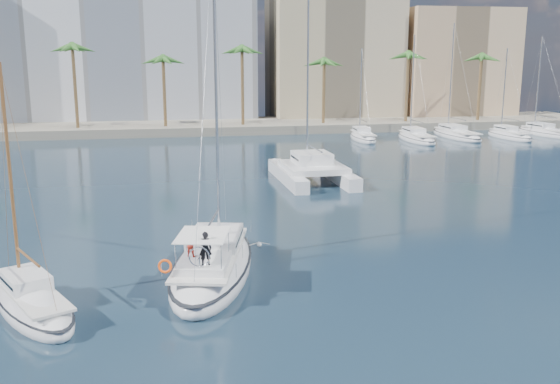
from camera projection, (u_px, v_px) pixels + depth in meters
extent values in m
plane|color=black|center=(273.00, 271.00, 32.02)|extent=(160.00, 160.00, 0.00)
cube|color=gray|center=(201.00, 126.00, 90.45)|extent=(120.00, 14.00, 1.20)
cube|color=silver|center=(117.00, 34.00, 96.94)|extent=(42.00, 16.00, 28.00)
cube|color=tan|center=(333.00, 60.00, 100.97)|extent=(20.00, 14.00, 20.00)
cube|color=tan|center=(453.00, 66.00, 102.82)|extent=(18.00, 12.00, 18.00)
cylinder|color=brown|center=(202.00, 96.00, 85.61)|extent=(0.44, 0.44, 10.50)
sphere|color=#316625|center=(201.00, 57.00, 84.47)|extent=(3.60, 3.60, 3.60)
cylinder|color=brown|center=(434.00, 93.00, 91.65)|extent=(0.44, 0.44, 10.50)
sphere|color=#316625|center=(436.00, 57.00, 90.51)|extent=(3.60, 3.60, 3.60)
ellipsoid|color=white|center=(213.00, 269.00, 31.21)|extent=(6.27, 12.20, 2.42)
ellipsoid|color=black|center=(212.00, 262.00, 31.14)|extent=(6.33, 12.32, 0.18)
cube|color=silver|center=(212.00, 253.00, 30.80)|extent=(4.56, 9.12, 0.12)
cube|color=silver|center=(215.00, 238.00, 32.03)|extent=(3.30, 4.28, 0.60)
cube|color=black|center=(215.00, 238.00, 32.03)|extent=(3.22, 3.85, 0.14)
cylinder|color=#B7BABF|center=(216.00, 92.00, 31.75)|extent=(0.15, 0.15, 15.29)
cylinder|color=#B7BABF|center=(212.00, 221.00, 30.79)|extent=(1.18, 4.61, 0.11)
cube|color=silver|center=(204.00, 263.00, 28.56)|extent=(2.82, 3.34, 0.36)
cube|color=white|center=(203.00, 235.00, 28.15)|extent=(2.82, 3.34, 0.04)
torus|color=silver|center=(199.00, 257.00, 27.32)|extent=(0.94, 0.27, 0.96)
torus|color=#FF4D0D|center=(165.00, 266.00, 27.01)|extent=(0.66, 0.33, 0.64)
imported|color=black|center=(205.00, 248.00, 27.56)|extent=(0.58, 0.40, 1.55)
imported|color=red|center=(190.00, 244.00, 28.81)|extent=(0.73, 0.67, 1.21)
ellipsoid|color=white|center=(33.00, 307.00, 26.71)|extent=(5.70, 7.97, 1.81)
ellipsoid|color=black|center=(32.00, 302.00, 26.65)|extent=(5.76, 8.05, 0.18)
cube|color=silver|center=(32.00, 293.00, 26.45)|extent=(4.19, 5.93, 0.12)
cube|color=silver|center=(25.00, 279.00, 27.05)|extent=(2.61, 2.99, 0.60)
cube|color=black|center=(25.00, 279.00, 27.05)|extent=(2.49, 2.74, 0.14)
cylinder|color=brown|center=(10.00, 175.00, 26.77)|extent=(0.15, 0.15, 9.54)
cylinder|color=brown|center=(28.00, 257.00, 26.28)|extent=(1.53, 2.82, 0.11)
cube|color=white|center=(287.00, 175.00, 54.29)|extent=(1.49, 11.22, 1.10)
cube|color=white|center=(336.00, 173.00, 55.18)|extent=(1.49, 11.22, 1.10)
cube|color=silver|center=(313.00, 167.00, 54.04)|extent=(5.15, 6.28, 0.50)
cube|color=silver|center=(312.00, 158.00, 54.42)|extent=(3.16, 3.44, 1.00)
cube|color=black|center=(312.00, 157.00, 54.41)|extent=(3.17, 2.99, 0.18)
cylinder|color=#B7BABF|center=(308.00, 76.00, 54.52)|extent=(0.18, 0.18, 14.92)
ellipsoid|color=silver|center=(259.00, 244.00, 33.74)|extent=(0.24, 0.45, 0.22)
sphere|color=silver|center=(259.00, 243.00, 33.95)|extent=(0.12, 0.12, 0.12)
cube|color=gray|center=(253.00, 244.00, 33.68)|extent=(0.52, 0.19, 0.12)
cube|color=gray|center=(265.00, 243.00, 33.80)|extent=(0.52, 0.19, 0.12)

